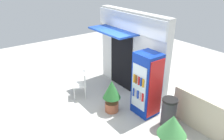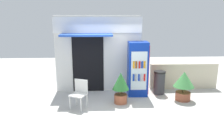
# 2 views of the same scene
# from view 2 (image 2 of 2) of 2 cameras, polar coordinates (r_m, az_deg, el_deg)

# --- Properties ---
(ground) EXTENTS (16.00, 16.00, 0.00)m
(ground) POSITION_cam_2_polar(r_m,az_deg,el_deg) (7.25, -0.15, -8.99)
(ground) COLOR beige
(storefront_building) EXTENTS (3.12, 1.07, 2.77)m
(storefront_building) POSITION_cam_2_polar(r_m,az_deg,el_deg) (8.35, -3.64, 4.52)
(storefront_building) COLOR silver
(storefront_building) RESTS_ON ground
(drink_cooler) EXTENTS (0.69, 0.65, 1.90)m
(drink_cooler) POSITION_cam_2_polar(r_m,az_deg,el_deg) (7.97, 6.52, 0.27)
(drink_cooler) COLOR #0C2D9E
(drink_cooler) RESTS_ON ground
(plastic_chair) EXTENTS (0.58, 0.57, 0.88)m
(plastic_chair) POSITION_cam_2_polar(r_m,az_deg,el_deg) (7.02, -8.17, -5.48)
(plastic_chair) COLOR silver
(plastic_chair) RESTS_ON ground
(potted_plant_near_shop) EXTENTS (0.54, 0.54, 1.03)m
(potted_plant_near_shop) POSITION_cam_2_polar(r_m,az_deg,el_deg) (7.26, 2.21, -3.87)
(potted_plant_near_shop) COLOR #AD5B3D
(potted_plant_near_shop) RESTS_ON ground
(potted_plant_curbside) EXTENTS (0.68, 0.68, 0.98)m
(potted_plant_curbside) POSITION_cam_2_polar(r_m,az_deg,el_deg) (7.87, 17.64, -3.15)
(potted_plant_curbside) COLOR #995138
(potted_plant_curbside) RESTS_ON ground
(trash_bin) EXTENTS (0.42, 0.42, 0.84)m
(trash_bin) POSITION_cam_2_polar(r_m,az_deg,el_deg) (8.35, 11.83, -3.06)
(trash_bin) COLOR #38383D
(trash_bin) RESTS_ON ground
(stone_boundary_wall) EXTENTS (2.58, 0.20, 0.98)m
(stone_boundary_wall) POSITION_cam_2_polar(r_m,az_deg,el_deg) (9.16, 17.54, -1.46)
(stone_boundary_wall) COLOR beige
(stone_boundary_wall) RESTS_ON ground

